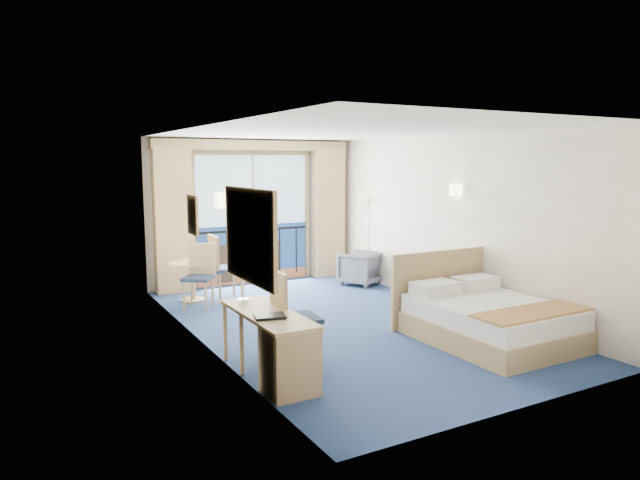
{
  "coord_description": "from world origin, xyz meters",
  "views": [
    {
      "loc": [
        -4.09,
        -6.76,
        2.28
      ],
      "look_at": [
        -0.23,
        0.2,
        1.19
      ],
      "focal_mm": 32.0,
      "sensor_mm": 36.0,
      "label": 1
    }
  ],
  "objects_px": {
    "desk_chair": "(289,312)",
    "table_chair_a": "(221,264)",
    "floor_lamp": "(362,219)",
    "table_chair_b": "(200,272)",
    "bed": "(487,318)",
    "nightstand": "(451,295)",
    "desk": "(285,352)",
    "round_table": "(192,271)",
    "armchair": "(360,268)"
  },
  "relations": [
    {
      "from": "floor_lamp",
      "to": "table_chair_b",
      "type": "xyz_separation_m",
      "value": [
        -3.36,
        -0.48,
        -0.63
      ]
    },
    {
      "from": "desk",
      "to": "nightstand",
      "type": "bearing_deg",
      "value": 22.89
    },
    {
      "from": "desk",
      "to": "table_chair_b",
      "type": "xyz_separation_m",
      "value": [
        0.26,
        3.64,
        0.17
      ]
    },
    {
      "from": "floor_lamp",
      "to": "desk",
      "type": "bearing_deg",
      "value": -131.24
    },
    {
      "from": "floor_lamp",
      "to": "desk",
      "type": "relative_size",
      "value": 1.05
    },
    {
      "from": "nightstand",
      "to": "desk",
      "type": "relative_size",
      "value": 0.36
    },
    {
      "from": "nightstand",
      "to": "armchair",
      "type": "distance_m",
      "value": 2.34
    },
    {
      "from": "armchair",
      "to": "table_chair_b",
      "type": "bearing_deg",
      "value": -23.26
    },
    {
      "from": "nightstand",
      "to": "desk",
      "type": "distance_m",
      "value": 3.81
    },
    {
      "from": "table_chair_b",
      "to": "bed",
      "type": "bearing_deg",
      "value": -15.86
    },
    {
      "from": "floor_lamp",
      "to": "table_chair_a",
      "type": "distance_m",
      "value": 2.97
    },
    {
      "from": "floor_lamp",
      "to": "table_chair_a",
      "type": "relative_size",
      "value": 1.45
    },
    {
      "from": "armchair",
      "to": "table_chair_a",
      "type": "relative_size",
      "value": 0.63
    },
    {
      "from": "desk",
      "to": "desk_chair",
      "type": "distance_m",
      "value": 0.74
    },
    {
      "from": "desk_chair",
      "to": "table_chair_a",
      "type": "distance_m",
      "value": 3.32
    },
    {
      "from": "round_table",
      "to": "bed",
      "type": "bearing_deg",
      "value": -55.58
    },
    {
      "from": "nightstand",
      "to": "desk_chair",
      "type": "relative_size",
      "value": 0.5
    },
    {
      "from": "round_table",
      "to": "table_chair_a",
      "type": "xyz_separation_m",
      "value": [
        0.44,
        -0.18,
        0.12
      ]
    },
    {
      "from": "floor_lamp",
      "to": "armchair",
      "type": "bearing_deg",
      "value": -127.42
    },
    {
      "from": "nightstand",
      "to": "table_chair_a",
      "type": "height_order",
      "value": "table_chair_a"
    },
    {
      "from": "bed",
      "to": "floor_lamp",
      "type": "distance_m",
      "value": 4.1
    },
    {
      "from": "round_table",
      "to": "table_chair_a",
      "type": "relative_size",
      "value": 0.67
    },
    {
      "from": "desk_chair",
      "to": "desk",
      "type": "bearing_deg",
      "value": 155.11
    },
    {
      "from": "floor_lamp",
      "to": "table_chair_b",
      "type": "relative_size",
      "value": 1.57
    },
    {
      "from": "desk_chair",
      "to": "table_chair_a",
      "type": "xyz_separation_m",
      "value": [
        0.35,
        3.3,
        0.0
      ]
    },
    {
      "from": "bed",
      "to": "armchair",
      "type": "distance_m",
      "value": 3.66
    },
    {
      "from": "floor_lamp",
      "to": "desk_chair",
      "type": "distance_m",
      "value": 4.82
    },
    {
      "from": "table_chair_b",
      "to": "desk",
      "type": "bearing_deg",
      "value": -57.77
    },
    {
      "from": "table_chair_b",
      "to": "desk_chair",
      "type": "bearing_deg",
      "value": -51.93
    },
    {
      "from": "bed",
      "to": "armchair",
      "type": "bearing_deg",
      "value": 83.24
    },
    {
      "from": "desk",
      "to": "desk_chair",
      "type": "bearing_deg",
      "value": 60.27
    },
    {
      "from": "bed",
      "to": "table_chair_a",
      "type": "xyz_separation_m",
      "value": [
        -2.24,
        3.74,
        0.32
      ]
    },
    {
      "from": "bed",
      "to": "floor_lamp",
      "type": "relative_size",
      "value": 1.26
    },
    {
      "from": "round_table",
      "to": "table_chair_b",
      "type": "bearing_deg",
      "value": -91.36
    },
    {
      "from": "table_chair_a",
      "to": "table_chair_b",
      "type": "relative_size",
      "value": 1.09
    },
    {
      "from": "bed",
      "to": "table_chair_a",
      "type": "relative_size",
      "value": 1.82
    },
    {
      "from": "nightstand",
      "to": "armchair",
      "type": "bearing_deg",
      "value": 93.04
    },
    {
      "from": "nightstand",
      "to": "desk_chair",
      "type": "bearing_deg",
      "value": -164.69
    },
    {
      "from": "table_chair_b",
      "to": "floor_lamp",
      "type": "bearing_deg",
      "value": 44.36
    },
    {
      "from": "bed",
      "to": "desk",
      "type": "height_order",
      "value": "bed"
    },
    {
      "from": "armchair",
      "to": "round_table",
      "type": "bearing_deg",
      "value": -31.58
    },
    {
      "from": "desk",
      "to": "floor_lamp",
      "type": "bearing_deg",
      "value": 48.76
    },
    {
      "from": "desk",
      "to": "desk_chair",
      "type": "xyz_separation_m",
      "value": [
        0.35,
        0.62,
        0.22
      ]
    },
    {
      "from": "bed",
      "to": "nightstand",
      "type": "xyz_separation_m",
      "value": [
        0.56,
        1.3,
        -0.02
      ]
    },
    {
      "from": "round_table",
      "to": "nightstand",
      "type": "bearing_deg",
      "value": -38.93
    },
    {
      "from": "nightstand",
      "to": "round_table",
      "type": "height_order",
      "value": "round_table"
    },
    {
      "from": "desk",
      "to": "round_table",
      "type": "xyz_separation_m",
      "value": [
        0.27,
        4.1,
        0.1
      ]
    },
    {
      "from": "bed",
      "to": "round_table",
      "type": "distance_m",
      "value": 4.75
    },
    {
      "from": "desk",
      "to": "table_chair_a",
      "type": "height_order",
      "value": "table_chair_a"
    },
    {
      "from": "desk",
      "to": "round_table",
      "type": "bearing_deg",
      "value": 86.27
    }
  ]
}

